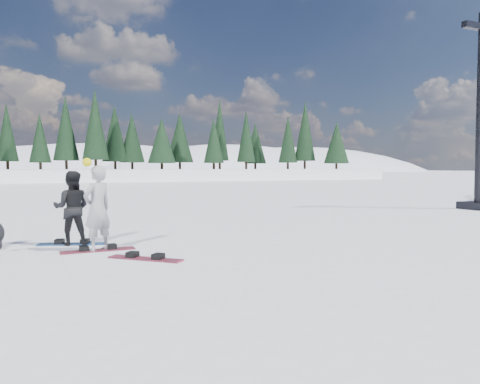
% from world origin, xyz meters
% --- Properties ---
extents(ground, '(420.00, 420.00, 0.00)m').
position_xyz_m(ground, '(0.00, 0.00, 0.00)').
color(ground, white).
rests_on(ground, ground).
extents(alpine_backdrop, '(412.50, 227.00, 53.20)m').
position_xyz_m(alpine_backdrop, '(-11.72, 189.16, -13.97)').
color(alpine_backdrop, white).
rests_on(alpine_backdrop, ground).
extents(lift_tower, '(2.23, 1.25, 8.10)m').
position_xyz_m(lift_tower, '(14.17, 4.98, 3.30)').
color(lift_tower, black).
rests_on(lift_tower, ground).
extents(snowboarder_woman, '(0.78, 0.71, 1.94)m').
position_xyz_m(snowboarder_woman, '(-1.61, 0.96, 0.91)').
color(snowboarder_woman, '#A6A6AB').
rests_on(snowboarder_woman, ground).
extents(snowboarder_man, '(0.93, 0.79, 1.67)m').
position_xyz_m(snowboarder_man, '(-2.05, 2.04, 0.83)').
color(snowboarder_man, black).
rests_on(snowboarder_man, ground).
extents(snowboard_woman, '(1.51, 0.35, 0.03)m').
position_xyz_m(snowboard_woman, '(-1.61, 0.96, 0.01)').
color(snowboard_woman, maroon).
rests_on(snowboard_woman, ground).
extents(snowboard_man, '(1.52, 0.72, 0.03)m').
position_xyz_m(snowboard_man, '(-2.05, 2.04, 0.01)').
color(snowboard_man, '#1B5295').
rests_on(snowboard_man, ground).
extents(snowboard_loose_b, '(1.29, 1.22, 0.03)m').
position_xyz_m(snowboard_loose_b, '(-0.88, -0.31, 0.01)').
color(snowboard_loose_b, '#9E2239').
rests_on(snowboard_loose_b, ground).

